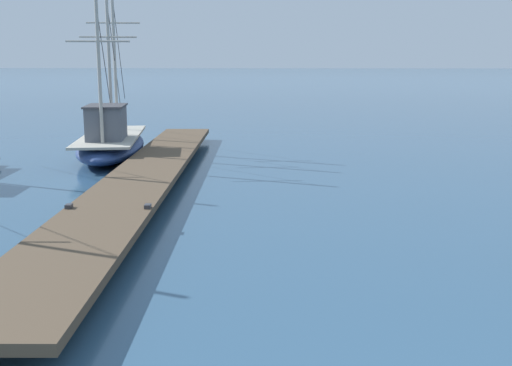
% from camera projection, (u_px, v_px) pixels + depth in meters
% --- Properties ---
extents(floating_dock, '(2.50, 20.85, 0.53)m').
position_uv_depth(floating_dock, '(145.00, 175.00, 16.78)').
color(floating_dock, brown).
rests_on(floating_dock, ground).
extents(fishing_boat_0, '(3.05, 8.20, 6.12)m').
position_uv_depth(fishing_boat_0, '(111.00, 141.00, 21.81)').
color(fishing_boat_0, navy).
rests_on(fishing_boat_0, ground).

